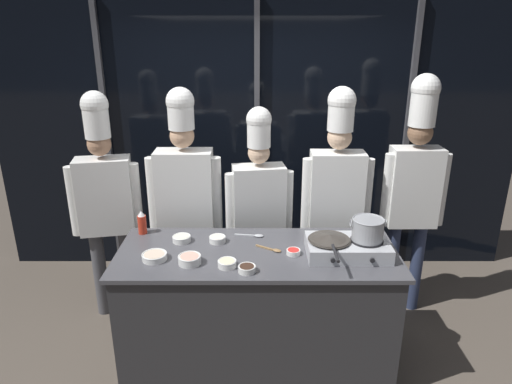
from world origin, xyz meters
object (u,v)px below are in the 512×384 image
(prep_bowl_chicken, at_px, (153,256))
(serving_spoon_slotted, at_px, (272,250))
(frying_pan, at_px, (328,238))
(prep_bowl_noodles, at_px, (226,263))
(squeeze_bottle_chili, at_px, (141,223))
(chef_apprentice, at_px, (413,180))
(prep_bowl_bell_pepper, at_px, (292,251))
(prep_bowl_onion, at_px, (216,239))
(chef_pastry, at_px, (335,190))
(portable_stove, at_px, (346,247))
(stock_pot, at_px, (367,229))
(chef_line, at_px, (258,201))
(serving_spoon_solid, at_px, (253,235))
(chef_head, at_px, (104,194))
(prep_bowl_soy_glaze, at_px, (246,268))
(prep_bowl_shrimp, at_px, (188,259))
(chef_sous, at_px, (184,191))
(prep_bowl_bean_sprouts, at_px, (180,238))

(prep_bowl_chicken, xyz_separation_m, serving_spoon_slotted, (0.80, 0.13, -0.02))
(frying_pan, relative_size, prep_bowl_noodles, 4.08)
(squeeze_bottle_chili, bearing_deg, chef_apprentice, 10.58)
(squeeze_bottle_chili, bearing_deg, prep_bowl_bell_pepper, -16.87)
(prep_bowl_onion, height_order, chef_pastry, chef_pastry)
(portable_stove, height_order, prep_bowl_bell_pepper, portable_stove)
(portable_stove, height_order, prep_bowl_chicken, portable_stove)
(prep_bowl_bell_pepper, xyz_separation_m, prep_bowl_onion, (-0.54, 0.19, 0.01))
(stock_pot, xyz_separation_m, prep_bowl_noodles, (-0.94, -0.17, -0.17))
(frying_pan, height_order, squeeze_bottle_chili, squeeze_bottle_chili)
(stock_pot, relative_size, chef_line, 0.13)
(frying_pan, bearing_deg, serving_spoon_solid, 150.05)
(chef_pastry, bearing_deg, chef_head, 0.76)
(prep_bowl_bell_pepper, relative_size, prep_bowl_chicken, 0.58)
(prep_bowl_soy_glaze, height_order, chef_apprentice, chef_apprentice)
(prep_bowl_onion, height_order, prep_bowl_chicken, same)
(chef_apprentice, bearing_deg, stock_pot, 53.30)
(portable_stove, xyz_separation_m, prep_bowl_soy_glaze, (-0.68, -0.24, -0.03))
(prep_bowl_bell_pepper, distance_m, prep_bowl_shrimp, 0.71)
(prep_bowl_onion, relative_size, prep_bowl_shrimp, 0.79)
(squeeze_bottle_chili, bearing_deg, prep_bowl_chicken, -66.98)
(serving_spoon_slotted, bearing_deg, prep_bowl_shrimp, -161.54)
(prep_bowl_bell_pepper, height_order, chef_head, chef_head)
(stock_pot, height_order, serving_spoon_solid, stock_pot)
(serving_spoon_solid, bearing_deg, squeeze_bottle_chili, 176.30)
(squeeze_bottle_chili, bearing_deg, serving_spoon_slotted, -16.24)
(serving_spoon_slotted, distance_m, chef_sous, 0.98)
(serving_spoon_solid, xyz_separation_m, chef_head, (-1.22, 0.41, 0.18))
(prep_bowl_shrimp, xyz_separation_m, chef_line, (0.46, 0.85, 0.08))
(prep_bowl_chicken, height_order, chef_pastry, chef_pastry)
(prep_bowl_soy_glaze, xyz_separation_m, chef_sous, (-0.52, 0.96, 0.18))
(prep_bowl_onion, relative_size, chef_line, 0.07)
(squeeze_bottle_chili, relative_size, chef_apprentice, 0.09)
(prep_bowl_shrimp, xyz_separation_m, chef_apprentice, (1.74, 0.87, 0.25))
(stock_pot, distance_m, prep_bowl_noodles, 0.97)
(prep_bowl_soy_glaze, relative_size, chef_head, 0.06)
(frying_pan, height_order, chef_pastry, chef_pastry)
(serving_spoon_solid, bearing_deg, prep_bowl_noodles, -111.18)
(frying_pan, bearing_deg, prep_bowl_soy_glaze, -157.46)
(prep_bowl_bean_sprouts, bearing_deg, serving_spoon_slotted, -12.20)
(chef_pastry, bearing_deg, prep_bowl_noodles, 46.60)
(chef_head, distance_m, chef_sous, 0.65)
(chef_pastry, bearing_deg, serving_spoon_solid, 32.52)
(stock_pot, distance_m, chef_sous, 1.52)
(stock_pot, relative_size, serving_spoon_slotted, 1.30)
(prep_bowl_onion, relative_size, chef_apprentice, 0.06)
(squeeze_bottle_chili, distance_m, chef_pastry, 1.56)
(frying_pan, distance_m, serving_spoon_solid, 0.60)
(frying_pan, relative_size, stock_pot, 2.08)
(prep_bowl_chicken, distance_m, prep_bowl_shrimp, 0.25)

